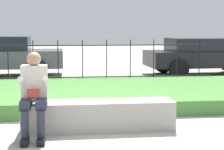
{
  "coord_description": "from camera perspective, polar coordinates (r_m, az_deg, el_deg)",
  "views": [
    {
      "loc": [
        -0.42,
        -5.79,
        1.61
      ],
      "look_at": [
        0.37,
        0.78,
        0.78
      ],
      "focal_mm": 60.0,
      "sensor_mm": 36.0,
      "label": 1
    }
  ],
  "objects": [
    {
      "name": "ground_plane",
      "position": [
        6.02,
        -2.62,
        -8.36
      ],
      "size": [
        60.0,
        60.0,
        0.0
      ],
      "primitive_type": "plane",
      "color": "#A8A399"
    },
    {
      "name": "grass_berm",
      "position": [
        8.37,
        -3.87,
        -2.98
      ],
      "size": [
        9.37,
        3.47,
        0.29
      ],
      "color": "#4C893D",
      "rests_on": "ground_plane"
    },
    {
      "name": "stone_bench",
      "position": [
        5.97,
        -2.06,
        -6.43
      ],
      "size": [
        2.39,
        0.51,
        0.47
      ],
      "color": "#ADA89E",
      "rests_on": "ground_plane"
    },
    {
      "name": "iron_fence",
      "position": [
        10.38,
        -4.51,
        2.0
      ],
      "size": [
        7.37,
        0.03,
        1.3
      ],
      "color": "black",
      "rests_on": "ground_plane"
    },
    {
      "name": "person_seated_reader",
      "position": [
        5.6,
        -11.79,
        -2.43
      ],
      "size": [
        0.42,
        0.73,
        1.27
      ],
      "color": "black",
      "rests_on": "ground_plane"
    },
    {
      "name": "car_parked_right",
      "position": [
        13.32,
        13.95,
        2.97
      ],
      "size": [
        4.15,
        2.02,
        1.27
      ],
      "rotation": [
        0.0,
        0.0,
        0.04
      ],
      "color": "black",
      "rests_on": "ground_plane"
    }
  ]
}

